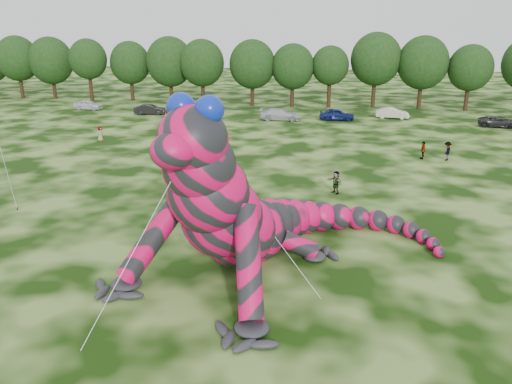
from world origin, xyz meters
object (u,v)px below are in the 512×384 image
Objects in this scene: tree_1 at (19,67)px; tree_3 at (89,70)px; tree_2 at (52,68)px; car_5 at (392,113)px; car_0 at (88,105)px; spectator_2 at (447,151)px; tree_8 at (293,75)px; spectator_0 at (175,159)px; spectator_4 at (100,134)px; spectator_3 at (423,150)px; spectator_5 at (336,182)px; tree_5 at (170,69)px; tree_6 at (202,72)px; car_3 at (280,114)px; car_1 at (150,109)px; inflatable_gecko at (252,175)px; car_2 at (187,111)px; tree_12 at (469,78)px; tree_4 at (131,71)px; car_4 at (337,114)px; tree_10 at (375,70)px; tree_11 at (422,73)px; car_6 at (499,122)px; tree_9 at (330,77)px; tree_7 at (252,73)px.

tree_3 is (12.64, -0.98, -0.18)m from tree_1.
tree_2 is 2.32× the size of car_5.
car_0 is 2.36× the size of spectator_2.
spectator_0 is (-6.22, -34.21, -3.63)m from tree_8.
spectator_3 is at bearing -78.46° from spectator_4.
car_5 is 2.51× the size of spectator_5.
tree_5 is 5.84m from tree_6.
car_0 is 0.79× the size of car_3.
car_1 is 38.12m from spectator_5.
spectator_3 is at bearing 149.36° from spectator_0.
inflatable_gecko is 11.25× the size of spectator_3.
car_3 reaches higher than car_0.
inflatable_gecko is 41.98m from car_2.
tree_4 is at bearing 178.88° from tree_12.
tree_6 is 2.19× the size of car_4.
tree_4 is 6.53m from tree_5.
spectator_0 is at bearing -147.13° from spectator_5.
tree_3 is at bearing 179.85° from tree_8.
tree_10 is 6.33× the size of spectator_5.
tree_11 is 2.51× the size of car_0.
spectator_3 is (7.50, 11.03, -0.02)m from spectator_5.
tree_6 is 5.72× the size of spectator_5.
tree_10 is 13.15m from car_4.
tree_3 is 45.96m from car_5.
inflatable_gecko is 44.02m from car_5.
car_2 is 1.07× the size of car_3.
tree_11 is (18.00, 1.21, 0.56)m from tree_8.
tree_6 is 2.07× the size of car_6.
tree_4 is 52.66m from car_6.
tree_1 is 1.81× the size of car_2.
tree_12 is at bearing 14.96° from car_6.
tree_8 is 11.59m from car_3.
tree_9 is 21.35m from car_2.
tree_8 is 2.15× the size of car_5.
car_1 is at bearing 81.47° from car_3.
spectator_2 is (5.19, -29.15, -4.40)m from tree_10.
tree_1 is at bearing 73.08° from car_4.
tree_6 is 11.41m from car_1.
car_4 is at bearing -12.00° from tree_1.
tree_6 is (18.16, -0.38, 0.03)m from tree_3.
tree_4 is at bearing 176.11° from tree_8.
spectator_3 is at bearing -125.78° from car_1.
tree_5 is 14.60m from car_2.
tree_7 reaches higher than car_6.
tree_10 reaches higher than car_2.
tree_9 is 13.15m from car_3.
car_3 is at bearing -101.19° from car_1.
tree_7 is at bearing 159.18° from spectator_5.
car_0 is at bearing -170.79° from tree_12.
tree_3 reaches higher than car_3.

